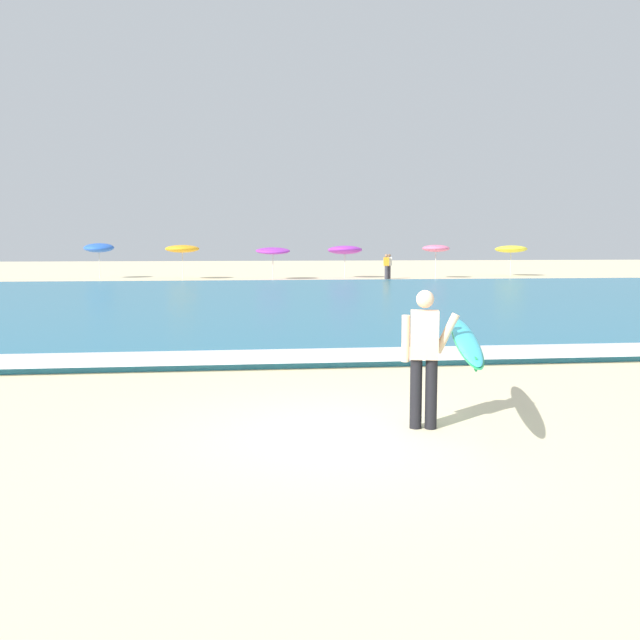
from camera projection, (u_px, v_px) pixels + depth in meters
The scene contains 12 objects.
ground_plane at pixel (345, 435), 8.46m from camera, with size 160.00×160.00×0.00m, color beige.
sea at pixel (271, 301), 26.73m from camera, with size 120.00×28.00×0.14m, color teal.
surf_foam at pixel (305, 355), 13.50m from camera, with size 120.00×1.66×0.01m, color white.
surfer_with_board at pixel (445, 347), 8.62m from camera, with size 1.22×2.86×1.73m.
beach_umbrella_0 at pixel (99, 248), 44.94m from camera, with size 1.89×1.93×2.32m.
beach_umbrella_1 at pixel (182, 249), 44.04m from camera, with size 2.12×2.12×2.15m.
beach_umbrella_2 at pixel (273, 251), 43.52m from camera, with size 2.14×2.17×2.07m.
beach_umbrella_3 at pixel (345, 250), 45.41m from camera, with size 2.23×2.26×2.15m.
beach_umbrella_4 at pixel (436, 248), 45.07m from camera, with size 1.75×1.75×2.15m.
beach_umbrella_5 at pixel (511, 249), 47.98m from camera, with size 2.17×2.18×2.13m.
beachgoer_near_row_left at pixel (389, 266), 44.49m from camera, with size 0.32×0.20×1.58m.
beachgoer_near_row_mid at pixel (386, 266), 44.14m from camera, with size 0.32×0.20×1.58m.
Camera 1 is at (-1.28, -8.16, 2.31)m, focal length 39.42 mm.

